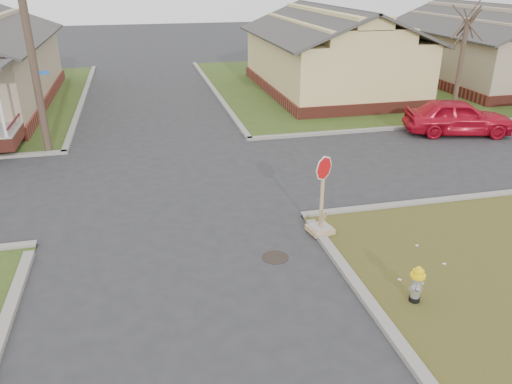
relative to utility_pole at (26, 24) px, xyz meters
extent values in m
plane|color=#2A2A2D|center=(4.20, -8.90, -4.66)|extent=(120.00, 120.00, 0.00)
cube|color=#30491A|center=(26.20, 9.10, -4.64)|extent=(37.00, 19.00, 0.05)
cylinder|color=black|center=(6.40, -9.40, -4.66)|extent=(0.64, 0.64, 0.01)
cube|color=brown|center=(14.20, 7.60, -4.36)|extent=(7.20, 11.20, 0.60)
cube|color=#F0D48D|center=(14.20, 7.60, -2.76)|extent=(7.00, 11.00, 2.60)
cube|color=brown|center=(24.20, 7.60, -4.36)|extent=(7.20, 11.20, 0.60)
cube|color=tan|center=(24.20, 7.60, -2.76)|extent=(7.00, 11.00, 2.60)
cylinder|color=#453228|center=(0.00, 0.00, -0.16)|extent=(0.28, 0.28, 9.00)
cylinder|color=#453228|center=(18.20, 1.30, -2.51)|extent=(0.22, 0.22, 4.20)
cylinder|color=black|center=(8.74, -11.80, -4.56)|extent=(0.23, 0.23, 0.10)
cylinder|color=#AFAFB3|center=(8.74, -11.80, -4.27)|extent=(0.20, 0.20, 0.48)
sphere|color=#AFAFB3|center=(8.74, -11.80, -4.03)|extent=(0.20, 0.20, 0.20)
cylinder|color=yellow|center=(8.74, -11.80, -3.99)|extent=(0.31, 0.31, 0.06)
cylinder|color=yellow|center=(8.74, -11.80, -3.92)|extent=(0.23, 0.23, 0.10)
sphere|color=yellow|center=(8.74, -11.80, -3.86)|extent=(0.15, 0.15, 0.15)
cube|color=tan|center=(7.86, -8.50, -4.54)|extent=(0.59, 0.59, 0.14)
cube|color=#A39D96|center=(7.86, -8.50, -4.45)|extent=(0.48, 0.48, 0.04)
cube|color=tan|center=(7.86, -8.50, -3.52)|extent=(0.09, 0.04, 2.00)
cylinder|color=red|center=(7.86, -8.54, -2.80)|extent=(0.53, 0.23, 0.57)
cylinder|color=silver|center=(7.86, -8.53, -2.80)|extent=(0.60, 0.26, 0.65)
imported|color=red|center=(16.53, -1.47, -3.92)|extent=(4.66, 2.80, 1.48)
camera|label=1|loc=(3.56, -19.39, 1.67)|focal=35.00mm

